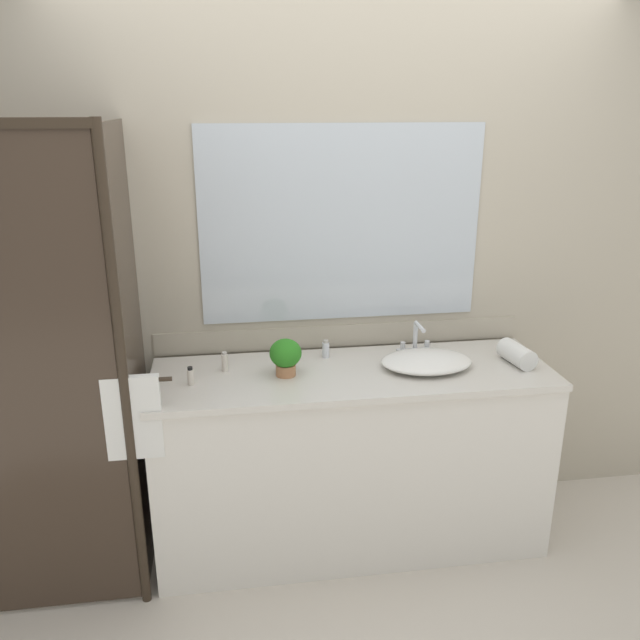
{
  "coord_description": "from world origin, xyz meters",
  "views": [
    {
      "loc": [
        -0.54,
        -2.6,
        2.04
      ],
      "look_at": [
        -0.15,
        0.0,
        1.15
      ],
      "focal_mm": 36.0,
      "sensor_mm": 36.0,
      "label": 1
    }
  ],
  "objects": [
    {
      "name": "ground_plane",
      "position": [
        0.0,
        0.0,
        0.0
      ],
      "size": [
        8.0,
        8.0,
        0.0
      ],
      "primitive_type": "plane",
      "color": "beige"
    },
    {
      "name": "wall_back_with_mirror",
      "position": [
        0.0,
        0.34,
        1.3
      ],
      "size": [
        4.4,
        0.06,
        2.6
      ],
      "color": "#B2A893",
      "rests_on": "ground_plane"
    },
    {
      "name": "vanity_cabinet",
      "position": [
        0.0,
        0.01,
        0.45
      ],
      "size": [
        1.8,
        0.58,
        0.9
      ],
      "color": "silver",
      "rests_on": "ground_plane"
    },
    {
      "name": "shower_enclosure",
      "position": [
        -1.27,
        -0.19,
        1.02
      ],
      "size": [
        1.2,
        0.59,
        2.0
      ],
      "color": "#2D2319",
      "rests_on": "ground_plane"
    },
    {
      "name": "sink_basin",
      "position": [
        0.34,
        -0.01,
        0.93
      ],
      "size": [
        0.41,
        0.3,
        0.06
      ],
      "primitive_type": "ellipsoid",
      "color": "white",
      "rests_on": "vanity_cabinet"
    },
    {
      "name": "faucet",
      "position": [
        0.34,
        0.16,
        0.95
      ],
      "size": [
        0.17,
        0.15,
        0.16
      ],
      "color": "silver",
      "rests_on": "vanity_cabinet"
    },
    {
      "name": "potted_plant",
      "position": [
        -0.3,
        -0.0,
        0.99
      ],
      "size": [
        0.14,
        0.14,
        0.17
      ],
      "color": "#B77A51",
      "rests_on": "vanity_cabinet"
    },
    {
      "name": "amenity_bottle_body_wash",
      "position": [
        -0.57,
        0.09,
        0.94
      ],
      "size": [
        0.03,
        0.03,
        0.09
      ],
      "color": "silver",
      "rests_on": "vanity_cabinet"
    },
    {
      "name": "amenity_bottle_conditioner",
      "position": [
        -0.71,
        -0.04,
        0.94
      ],
      "size": [
        0.03,
        0.03,
        0.08
      ],
      "color": "silver",
      "rests_on": "vanity_cabinet"
    },
    {
      "name": "amenity_bottle_shampoo",
      "position": [
        -0.1,
        0.18,
        0.94
      ],
      "size": [
        0.03,
        0.03,
        0.09
      ],
      "color": "silver",
      "rests_on": "vanity_cabinet"
    },
    {
      "name": "rolled_towel_near_edge",
      "position": [
        0.76,
        -0.03,
        0.95
      ],
      "size": [
        0.12,
        0.2,
        0.1
      ],
      "primitive_type": "cylinder",
      "rotation": [
        1.57,
        0.0,
        0.16
      ],
      "color": "white",
      "rests_on": "vanity_cabinet"
    }
  ]
}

